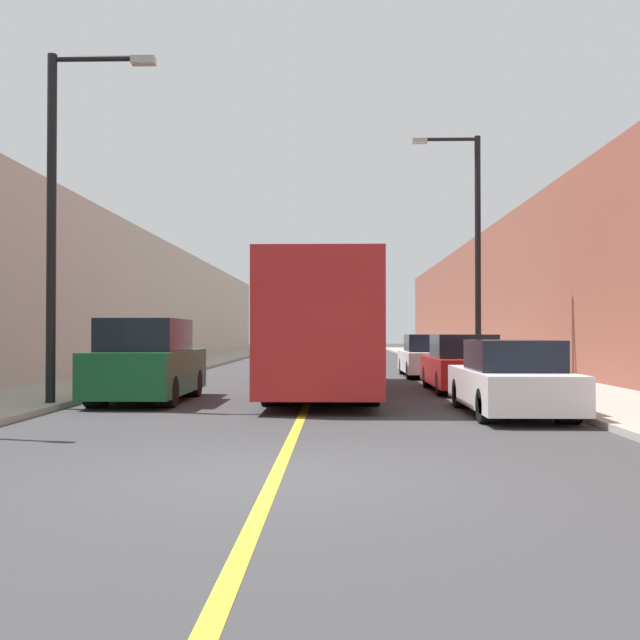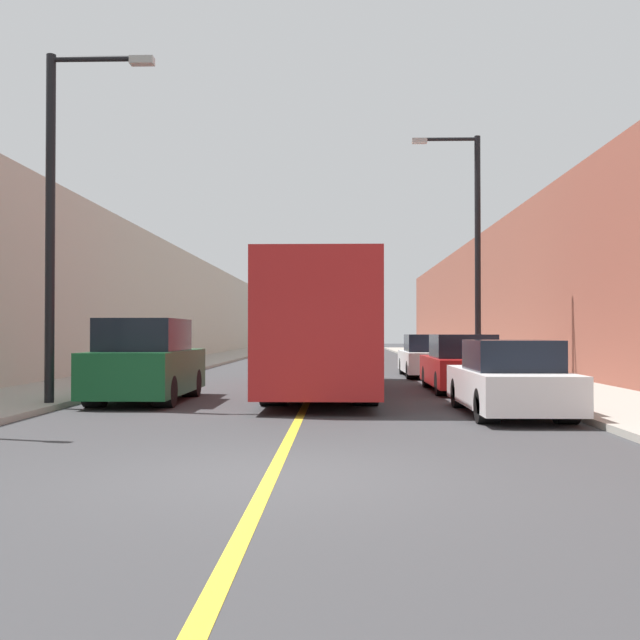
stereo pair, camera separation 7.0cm
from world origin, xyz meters
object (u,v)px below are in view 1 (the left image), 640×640
car_right_near (511,381)px  car_right_far (428,358)px  bus (324,327)px  street_lamp_left (60,205)px  street_lamp_right (473,241)px  car_right_mid (462,366)px  parked_suv_left (147,364)px

car_right_near → car_right_far: bearing=90.5°
bus → street_lamp_left: 7.53m
car_right_near → street_lamp_right: size_ratio=0.56×
bus → car_right_mid: size_ratio=2.59×
car_right_near → car_right_mid: bearing=89.8°
parked_suv_left → street_lamp_right: size_ratio=0.55×
car_right_near → street_lamp_right: (1.16, 10.59, 4.00)m
bus → car_right_mid: bearing=5.2°
parked_suv_left → car_right_near: size_ratio=1.00×
car_right_mid → car_right_far: size_ratio=0.98×
parked_suv_left → street_lamp_left: 4.03m
car_right_mid → street_lamp_right: bearing=76.4°
street_lamp_left → street_lamp_right: (10.36, 9.54, 0.36)m
car_right_far → street_lamp_right: street_lamp_right is taller
bus → street_lamp_right: street_lamp_right is taller
car_right_near → car_right_mid: car_right_mid is taller
car_right_far → street_lamp_right: (1.28, -2.03, 3.97)m
street_lamp_left → car_right_far: bearing=51.9°
street_lamp_right → car_right_far: bearing=122.2°
car_right_mid → car_right_far: bearing=91.2°
bus → car_right_far: (3.61, 7.08, -1.06)m
parked_suv_left → car_right_near: parked_suv_left is taller
bus → street_lamp_right: 7.60m
car_right_mid → parked_suv_left: bearing=-157.1°
car_right_near → street_lamp_right: 11.38m
bus → street_lamp_left: (-5.48, -4.49, 2.55)m
car_right_near → car_right_mid: size_ratio=0.97×
car_right_far → car_right_near: bearing=-89.5°
car_right_near → car_right_far: car_right_far is taller
car_right_near → car_right_mid: 5.88m
parked_suv_left → street_lamp_left: (-1.46, -1.55, 3.42)m
parked_suv_left → street_lamp_right: bearing=41.9°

